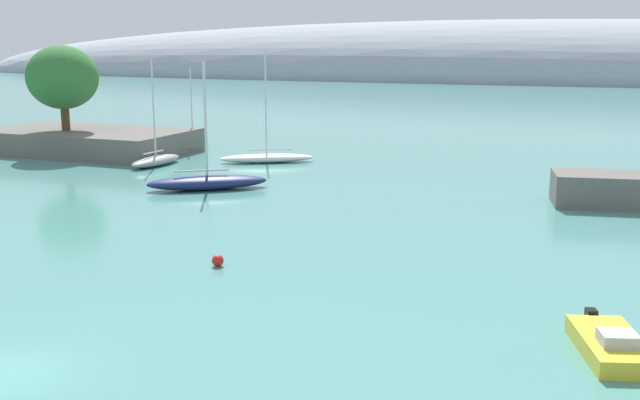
% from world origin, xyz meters
% --- Properties ---
extents(water, '(600.00, 600.00, 0.00)m').
position_xyz_m(water, '(0.00, 0.00, 0.00)').
color(water, teal).
rests_on(water, ground).
extents(shore_outcrop, '(19.10, 10.38, 2.12)m').
position_xyz_m(shore_outcrop, '(-28.61, 39.04, 1.06)').
color(shore_outcrop, '#66605B').
rests_on(shore_outcrop, ground).
extents(tree_clump_shore, '(6.36, 6.36, 7.69)m').
position_xyz_m(tree_clump_shore, '(-29.79, 37.75, 6.93)').
color(tree_clump_shore, brown).
rests_on(tree_clump_shore, shore_outcrop).
extents(distant_ridge, '(375.68, 59.47, 33.51)m').
position_xyz_m(distant_ridge, '(-14.73, 199.88, 0.00)').
color(distant_ridge, '#999EA8').
rests_on(distant_ridge, ground).
extents(sailboat_red_near_shore, '(3.27, 7.74, 7.73)m').
position_xyz_m(sailboat_red_near_shore, '(-20.20, 43.94, 0.52)').
color(sailboat_red_near_shore, red).
rests_on(sailboat_red_near_shore, water).
extents(sailboat_navy_mid_mooring, '(8.08, 6.63, 8.76)m').
position_xyz_m(sailboat_navy_mid_mooring, '(-9.04, 27.62, 0.55)').
color(sailboat_navy_mid_mooring, navy).
rests_on(sailboat_navy_mid_mooring, water).
extents(sailboat_white_outer_mooring, '(7.84, 5.54, 9.49)m').
position_xyz_m(sailboat_white_outer_mooring, '(-10.39, 39.78, 0.45)').
color(sailboat_white_outer_mooring, white).
rests_on(sailboat_white_outer_mooring, water).
extents(sailboat_grey_end_of_line, '(2.11, 5.96, 8.73)m').
position_xyz_m(sailboat_grey_end_of_line, '(-18.20, 34.88, 0.49)').
color(sailboat_grey_end_of_line, gray).
rests_on(sailboat_grey_end_of_line, water).
extents(motorboat_yellow_foreground, '(3.02, 4.55, 1.00)m').
position_xyz_m(motorboat_yellow_foreground, '(17.22, 8.40, 0.35)').
color(motorboat_yellow_foreground, yellow).
rests_on(motorboat_yellow_foreground, water).
extents(mooring_buoy_red, '(0.54, 0.54, 0.54)m').
position_xyz_m(mooring_buoy_red, '(0.57, 12.13, 0.27)').
color(mooring_buoy_red, red).
rests_on(mooring_buoy_red, water).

